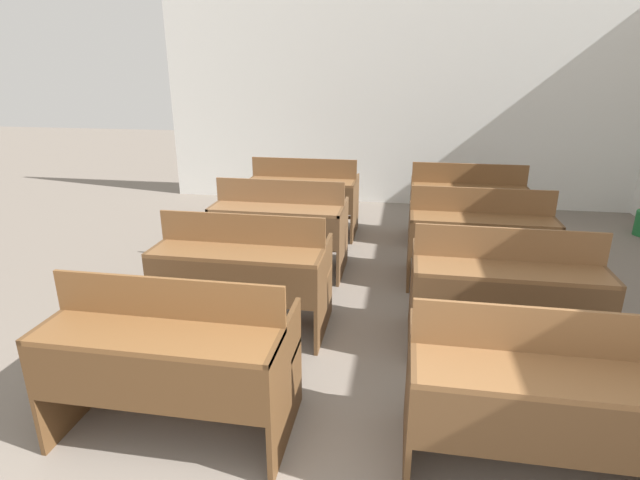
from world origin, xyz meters
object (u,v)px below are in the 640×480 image
object	(u,v)px
bench_second_left	(242,271)
bench_back_left	(304,195)
bench_back_right	(467,202)
bench_third_right	(479,236)
bench_front_right	(544,396)
bench_third_left	(280,224)
bench_front_left	(171,356)
bench_second_right	(504,290)

from	to	relation	value
bench_second_left	bench_back_left	size ratio (longest dim) A/B	1.00
bench_back_left	bench_back_right	size ratio (longest dim) A/B	1.00
bench_back_left	bench_third_right	bearing A→B (deg)	-32.92
bench_front_right	bench_third_left	bearing A→B (deg)	127.98
bench_third_right	bench_back_right	world-z (taller)	same
bench_front_left	bench_third_left	xyz separation A→B (m)	(0.00, 2.44, 0.00)
bench_front_right	bench_third_right	world-z (taller)	same
bench_front_left	bench_front_right	size ratio (longest dim) A/B	1.00
bench_front_left	bench_back_right	size ratio (longest dim) A/B	1.00
bench_third_left	bench_back_right	bearing A→B (deg)	31.91
bench_second_right	bench_back_left	bearing A→B (deg)	128.43
bench_third_right	bench_second_right	bearing A→B (deg)	-89.01
bench_back_left	bench_back_right	bearing A→B (deg)	-0.44
bench_third_left	bench_back_right	distance (m)	2.29
bench_second_left	bench_third_left	world-z (taller)	same
bench_second_left	bench_third_left	distance (m)	1.22
bench_front_right	bench_back_left	distance (m)	4.17
bench_second_right	bench_third_right	distance (m)	1.21
bench_front_right	bench_third_right	distance (m)	2.44
bench_front_left	bench_back_right	bearing A→B (deg)	61.93
bench_second_left	bench_third_right	bearing A→B (deg)	31.82
bench_third_right	bench_back_right	size ratio (longest dim) A/B	1.00
bench_second_left	bench_front_right	bearing A→B (deg)	-33.07
bench_third_right	bench_back_right	xyz separation A→B (m)	(0.01, 1.24, 0.00)
bench_second_right	bench_third_right	size ratio (longest dim) A/B	1.00
bench_second_right	bench_third_left	size ratio (longest dim) A/B	1.00
bench_third_left	bench_front_left	bearing A→B (deg)	-90.07
bench_third_left	bench_back_right	xyz separation A→B (m)	(1.94, 1.21, 0.00)
bench_front_left	bench_second_left	distance (m)	1.22
bench_front_left	bench_front_right	distance (m)	1.93
bench_second_left	bench_back_left	bearing A→B (deg)	90.28
bench_second_left	bench_second_right	xyz separation A→B (m)	(1.94, -0.02, 0.00)
bench_front_right	bench_third_left	distance (m)	3.13
bench_back_left	bench_back_right	world-z (taller)	same
bench_front_right	bench_third_right	bearing A→B (deg)	89.97
bench_back_right	bench_third_right	bearing A→B (deg)	-90.65
bench_front_left	bench_second_right	bearing A→B (deg)	31.61
bench_front_right	bench_back_right	world-z (taller)	same
bench_third_left	bench_back_left	bearing A→B (deg)	90.18
bench_front_right	bench_third_left	size ratio (longest dim) A/B	1.00
bench_front_right	bench_second_right	distance (m)	1.23
bench_front_right	bench_back_right	bearing A→B (deg)	89.76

